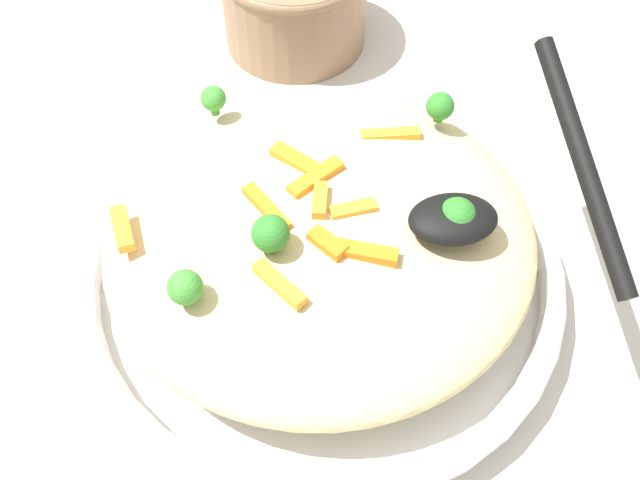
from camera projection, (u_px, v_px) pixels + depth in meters
ground_plane at (320, 287)px, 0.55m from camera, size 2.40×2.40×0.00m
serving_bowl at (320, 271)px, 0.53m from camera, size 0.35×0.35×0.04m
pasta_mound at (320, 234)px, 0.49m from camera, size 0.29×0.28×0.07m
carrot_piece_0 at (353, 210)px, 0.46m from camera, size 0.03×0.01×0.01m
carrot_piece_1 at (367, 253)px, 0.44m from camera, size 0.04×0.02×0.01m
carrot_piece_2 at (320, 244)px, 0.45m from camera, size 0.02×0.03×0.01m
carrot_piece_3 at (122, 230)px, 0.46m from camera, size 0.02×0.04×0.01m
carrot_piece_4 at (279, 284)px, 0.43m from camera, size 0.03×0.04×0.01m
carrot_piece_5 at (390, 134)px, 0.51m from camera, size 0.04×0.01×0.01m
carrot_piece_6 at (296, 160)px, 0.49m from camera, size 0.03×0.03×0.01m
carrot_piece_7 at (267, 210)px, 0.46m from camera, size 0.03×0.04×0.01m
carrot_piece_8 at (314, 204)px, 0.46m from camera, size 0.01×0.03×0.01m
carrot_piece_9 at (319, 178)px, 0.48m from camera, size 0.04×0.03×0.01m
broccoli_floret_0 at (457, 217)px, 0.45m from camera, size 0.02×0.02×0.03m
broccoli_floret_1 at (213, 99)px, 0.52m from camera, size 0.02×0.02×0.02m
broccoli_floret_2 at (440, 107)px, 0.51m from camera, size 0.02×0.02×0.02m
broccoli_floret_3 at (271, 234)px, 0.44m from camera, size 0.02×0.02×0.03m
broccoli_floret_4 at (185, 288)px, 0.42m from camera, size 0.02×0.02×0.02m
serving_spoon at (501, 199)px, 0.44m from camera, size 0.12×0.16×0.08m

